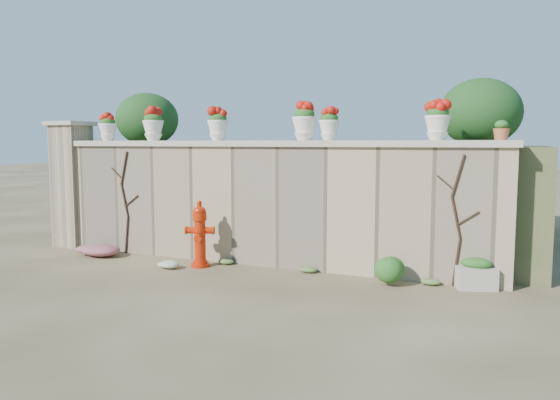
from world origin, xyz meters
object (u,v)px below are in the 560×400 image
at_px(planter_box, 476,274).
at_px(urn_pot_0, 108,127).
at_px(fire_hydrant, 200,234).
at_px(terracotta_pot, 501,131).

bearing_deg(planter_box, urn_pot_0, 158.88).
bearing_deg(fire_hydrant, urn_pot_0, 145.26).
height_order(fire_hydrant, terracotta_pot, terracotta_pot).
height_order(fire_hydrant, urn_pot_0, urn_pot_0).
bearing_deg(urn_pot_0, terracotta_pot, 0.00).
relative_size(fire_hydrant, terracotta_pot, 4.11).
bearing_deg(planter_box, terracotta_pot, 26.70).
relative_size(planter_box, terracotta_pot, 2.29).
bearing_deg(terracotta_pot, urn_pot_0, -180.00).
distance_m(fire_hydrant, terracotta_pot, 4.90).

